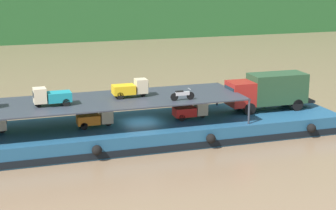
# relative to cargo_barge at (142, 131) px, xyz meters

# --- Properties ---
(ground_plane) EXTENTS (400.00, 400.00, 0.00)m
(ground_plane) POSITION_rel_cargo_barge_xyz_m (0.00, 0.03, -0.75)
(ground_plane) COLOR #7F664C
(cargo_barge) EXTENTS (32.51, 7.80, 1.50)m
(cargo_barge) POSITION_rel_cargo_barge_xyz_m (0.00, 0.00, 0.00)
(cargo_barge) COLOR navy
(cargo_barge) RESTS_ON ground
(covered_lorry) EXTENTS (7.88, 2.37, 3.10)m
(covered_lorry) POSITION_rel_cargo_barge_xyz_m (11.27, 0.31, 2.45)
(covered_lorry) COLOR maroon
(covered_lorry) RESTS_ON cargo_barge
(cargo_rack) EXTENTS (23.31, 6.41, 2.00)m
(cargo_rack) POSITION_rel_cargo_barge_xyz_m (-3.80, 0.03, 2.69)
(cargo_rack) COLOR #2D333D
(cargo_rack) RESTS_ON cargo_barge
(mini_truck_lower_aft) EXTENTS (2.76, 1.24, 1.38)m
(mini_truck_lower_aft) POSITION_rel_cargo_barge_xyz_m (-3.69, -0.19, 1.44)
(mini_truck_lower_aft) COLOR orange
(mini_truck_lower_aft) RESTS_ON cargo_barge
(mini_truck_lower_mid) EXTENTS (2.75, 1.22, 1.38)m
(mini_truck_lower_mid) POSITION_rel_cargo_barge_xyz_m (4.03, -0.30, 1.44)
(mini_truck_lower_mid) COLOR red
(mini_truck_lower_mid) RESTS_ON cargo_barge
(mini_truck_upper_mid) EXTENTS (2.76, 1.23, 1.38)m
(mini_truck_upper_mid) POSITION_rel_cargo_barge_xyz_m (-6.93, -0.48, 3.44)
(mini_truck_upper_mid) COLOR teal
(mini_truck_upper_mid) RESTS_ON cargo_rack
(mini_truck_upper_fore) EXTENTS (2.75, 1.21, 1.38)m
(mini_truck_upper_fore) POSITION_rel_cargo_barge_xyz_m (-0.76, 0.37, 3.44)
(mini_truck_upper_fore) COLOR gold
(mini_truck_upper_fore) RESTS_ON cargo_rack
(motorcycle_upper_port) EXTENTS (1.90, 0.55, 0.87)m
(motorcycle_upper_port) POSITION_rel_cargo_barge_xyz_m (2.70, -1.89, 3.18)
(motorcycle_upper_port) COLOR black
(motorcycle_upper_port) RESTS_ON cargo_rack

